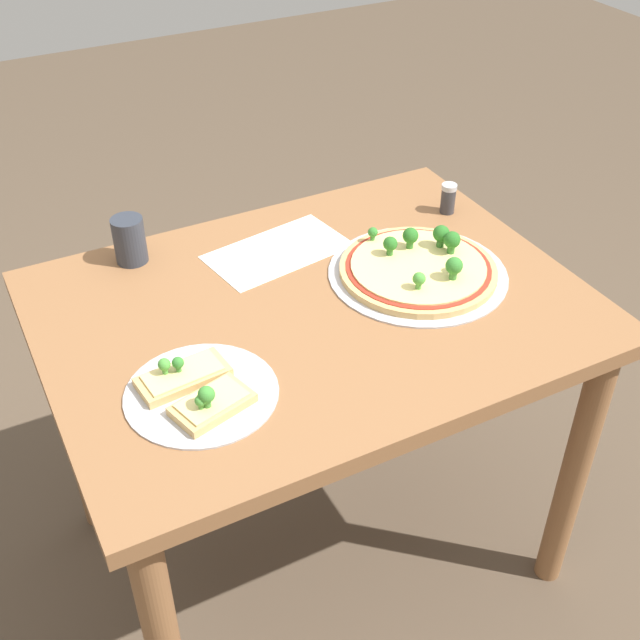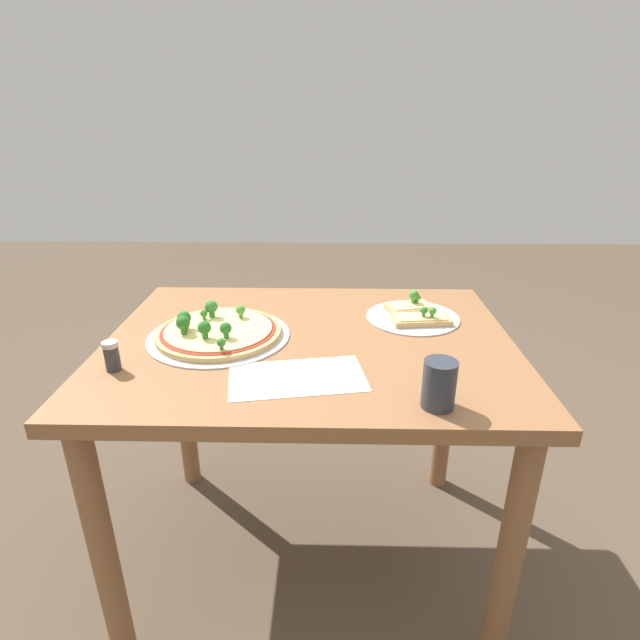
% 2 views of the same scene
% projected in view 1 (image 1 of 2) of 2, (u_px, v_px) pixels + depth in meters
% --- Properties ---
extents(ground_plane, '(8.00, 8.00, 0.00)m').
position_uv_depth(ground_plane, '(315.00, 543.00, 2.03)').
color(ground_plane, brown).
extents(dining_table, '(1.05, 0.79, 0.75)m').
position_uv_depth(dining_table, '(314.00, 348.00, 1.64)').
color(dining_table, brown).
rests_on(dining_table, ground_plane).
extents(pizza_tray_whole, '(0.37, 0.37, 0.07)m').
position_uv_depth(pizza_tray_whole, '(419.00, 268.00, 1.65)').
color(pizza_tray_whole, '#B7B7BC').
rests_on(pizza_tray_whole, dining_table).
extents(pizza_tray_slice, '(0.26, 0.26, 0.06)m').
position_uv_depth(pizza_tray_slice, '(198.00, 390.00, 1.35)').
color(pizza_tray_slice, '#B7B7BC').
rests_on(pizza_tray_slice, dining_table).
extents(drinking_cup, '(0.07, 0.07, 0.10)m').
position_uv_depth(drinking_cup, '(130.00, 240.00, 1.67)').
color(drinking_cup, '#2D333D').
rests_on(drinking_cup, dining_table).
extents(condiment_shaker, '(0.04, 0.04, 0.07)m').
position_uv_depth(condiment_shaker, '(448.00, 198.00, 1.84)').
color(condiment_shaker, '#333338').
rests_on(condiment_shaker, dining_table).
extents(paper_menu, '(0.32, 0.21, 0.00)m').
position_uv_depth(paper_menu, '(278.00, 251.00, 1.72)').
color(paper_menu, white).
rests_on(paper_menu, dining_table).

